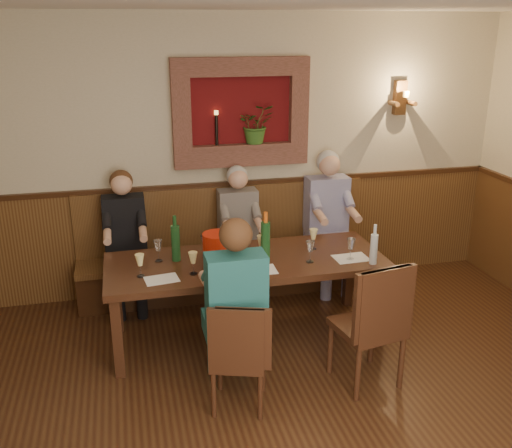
{
  "coord_description": "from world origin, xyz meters",
  "views": [
    {
      "loc": [
        -0.98,
        -2.59,
        2.66
      ],
      "look_at": [
        0.1,
        1.9,
        1.05
      ],
      "focal_mm": 40.0,
      "sensor_mm": 36.0,
      "label": 1
    }
  ],
  "objects_px": {
    "chair_near_left": "(239,375)",
    "chair_near_right": "(367,347)",
    "spittoon_bucket": "(218,250)",
    "person_chair_front": "(234,322)",
    "wine_bottle_green_b": "(176,242)",
    "wine_bottle_green_a": "(266,241)",
    "person_bench_left": "(127,254)",
    "water_bottle": "(374,248)",
    "bench": "(227,263)",
    "dining_table": "(246,267)",
    "person_bench_mid": "(240,245)",
    "person_bench_right": "(328,233)"
  },
  "relations": [
    {
      "from": "person_bench_right",
      "to": "person_chair_front",
      "type": "bearing_deg",
      "value": -129.61
    },
    {
      "from": "chair_near_right",
      "to": "water_bottle",
      "type": "bearing_deg",
      "value": 54.36
    },
    {
      "from": "person_bench_left",
      "to": "wine_bottle_green_a",
      "type": "relative_size",
      "value": 3.14
    },
    {
      "from": "bench",
      "to": "spittoon_bucket",
      "type": "distance_m",
      "value": 1.19
    },
    {
      "from": "wine_bottle_green_a",
      "to": "chair_near_left",
      "type": "bearing_deg",
      "value": -115.4
    },
    {
      "from": "person_bench_right",
      "to": "spittoon_bucket",
      "type": "height_order",
      "value": "person_bench_right"
    },
    {
      "from": "bench",
      "to": "water_bottle",
      "type": "height_order",
      "value": "bench"
    },
    {
      "from": "chair_near_right",
      "to": "spittoon_bucket",
      "type": "distance_m",
      "value": 1.44
    },
    {
      "from": "person_chair_front",
      "to": "person_bench_left",
      "type": "bearing_deg",
      "value": 114.52
    },
    {
      "from": "wine_bottle_green_b",
      "to": "water_bottle",
      "type": "bearing_deg",
      "value": -15.86
    },
    {
      "from": "person_bench_right",
      "to": "person_chair_front",
      "type": "xyz_separation_m",
      "value": [
        -1.34,
        -1.61,
        -0.01
      ]
    },
    {
      "from": "person_bench_right",
      "to": "chair_near_right",
      "type": "bearing_deg",
      "value": -100.11
    },
    {
      "from": "bench",
      "to": "wine_bottle_green_a",
      "type": "xyz_separation_m",
      "value": [
        0.16,
        -1.0,
        0.61
      ]
    },
    {
      "from": "chair_near_left",
      "to": "chair_near_right",
      "type": "xyz_separation_m",
      "value": [
        1.03,
        0.06,
        0.05
      ]
    },
    {
      "from": "wine_bottle_green_b",
      "to": "wine_bottle_green_a",
      "type": "bearing_deg",
      "value": -13.85
    },
    {
      "from": "spittoon_bucket",
      "to": "wine_bottle_green_b",
      "type": "distance_m",
      "value": 0.38
    },
    {
      "from": "dining_table",
      "to": "water_bottle",
      "type": "bearing_deg",
      "value": -18.12
    },
    {
      "from": "water_bottle",
      "to": "person_chair_front",
      "type": "bearing_deg",
      "value": -161.18
    },
    {
      "from": "person_bench_left",
      "to": "water_bottle",
      "type": "bearing_deg",
      "value": -30.07
    },
    {
      "from": "person_bench_left",
      "to": "dining_table",
      "type": "bearing_deg",
      "value": -39.94
    },
    {
      "from": "water_bottle",
      "to": "bench",
      "type": "bearing_deg",
      "value": 128.78
    },
    {
      "from": "person_bench_mid",
      "to": "wine_bottle_green_b",
      "type": "relative_size",
      "value": 3.37
    },
    {
      "from": "chair_near_right",
      "to": "person_bench_left",
      "type": "xyz_separation_m",
      "value": [
        -1.76,
        1.74,
        0.26
      ]
    },
    {
      "from": "dining_table",
      "to": "person_bench_left",
      "type": "height_order",
      "value": "person_bench_left"
    },
    {
      "from": "dining_table",
      "to": "wine_bottle_green_a",
      "type": "relative_size",
      "value": 5.48
    },
    {
      "from": "water_bottle",
      "to": "person_bench_right",
      "type": "bearing_deg",
      "value": 87.93
    },
    {
      "from": "dining_table",
      "to": "chair_near_right",
      "type": "height_order",
      "value": "chair_near_right"
    },
    {
      "from": "person_bench_left",
      "to": "chair_near_right",
      "type": "bearing_deg",
      "value": -44.54
    },
    {
      "from": "bench",
      "to": "spittoon_bucket",
      "type": "bearing_deg",
      "value": -104.26
    },
    {
      "from": "person_chair_front",
      "to": "water_bottle",
      "type": "bearing_deg",
      "value": 18.82
    },
    {
      "from": "bench",
      "to": "person_chair_front",
      "type": "distance_m",
      "value": 1.76
    },
    {
      "from": "wine_bottle_green_a",
      "to": "person_bench_left",
      "type": "bearing_deg",
      "value": 142.17
    },
    {
      "from": "chair_near_left",
      "to": "chair_near_right",
      "type": "bearing_deg",
      "value": 21.46
    },
    {
      "from": "water_bottle",
      "to": "chair_near_right",
      "type": "bearing_deg",
      "value": -115.46
    },
    {
      "from": "chair_near_left",
      "to": "wine_bottle_green_a",
      "type": "bearing_deg",
      "value": 82.51
    },
    {
      "from": "wine_bottle_green_b",
      "to": "person_bench_right",
      "type": "bearing_deg",
      "value": 23.29
    },
    {
      "from": "person_chair_front",
      "to": "spittoon_bucket",
      "type": "height_order",
      "value": "person_chair_front"
    },
    {
      "from": "spittoon_bucket",
      "to": "person_bench_left",
      "type": "bearing_deg",
      "value": 129.27
    },
    {
      "from": "person_bench_left",
      "to": "wine_bottle_green_b",
      "type": "xyz_separation_m",
      "value": [
        0.41,
        -0.72,
        0.35
      ]
    },
    {
      "from": "dining_table",
      "to": "person_bench_mid",
      "type": "relative_size",
      "value": 1.77
    },
    {
      "from": "spittoon_bucket",
      "to": "person_chair_front",
      "type": "bearing_deg",
      "value": -90.55
    },
    {
      "from": "dining_table",
      "to": "wine_bottle_green_b",
      "type": "height_order",
      "value": "wine_bottle_green_b"
    },
    {
      "from": "person_bench_mid",
      "to": "wine_bottle_green_a",
      "type": "bearing_deg",
      "value": -87.62
    },
    {
      "from": "bench",
      "to": "person_bench_mid",
      "type": "bearing_deg",
      "value": -40.91
    },
    {
      "from": "person_bench_right",
      "to": "water_bottle",
      "type": "xyz_separation_m",
      "value": [
        -0.04,
        -1.17,
        0.28
      ]
    },
    {
      "from": "chair_near_right",
      "to": "bench",
      "type": "bearing_deg",
      "value": 102.3
    },
    {
      "from": "bench",
      "to": "chair_near_left",
      "type": "height_order",
      "value": "bench"
    },
    {
      "from": "bench",
      "to": "spittoon_bucket",
      "type": "relative_size",
      "value": 10.48
    },
    {
      "from": "spittoon_bucket",
      "to": "wine_bottle_green_b",
      "type": "xyz_separation_m",
      "value": [
        -0.33,
        0.19,
        0.02
      ]
    },
    {
      "from": "person_chair_front",
      "to": "dining_table",
      "type": "bearing_deg",
      "value": 71.19
    }
  ]
}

